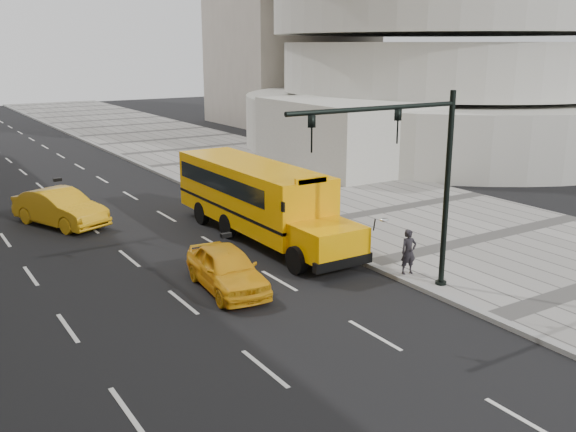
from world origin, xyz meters
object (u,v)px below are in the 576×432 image
taxi_near (227,269)px  school_bus (255,194)px  taxi_far (60,208)px  traffic_signal (415,170)px  pedestrian (409,252)px

taxi_near → school_bus: bearing=57.7°
taxi_far → traffic_signal: (7.19, -14.48, 3.29)m
school_bus → taxi_far: bearing=137.8°
pedestrian → traffic_signal: traffic_signal is taller
school_bus → taxi_near: 6.31m
taxi_near → traffic_signal: bearing=-33.4°
pedestrian → traffic_signal: bearing=-119.0°
taxi_near → traffic_signal: (4.52, -3.68, 3.38)m
taxi_far → school_bus: bearing=-64.8°
taxi_near → taxi_far: (-2.67, 10.80, 0.09)m
traffic_signal → taxi_far: bearing=116.4°
school_bus → traffic_signal: traffic_signal is taller
taxi_near → taxi_far: size_ratio=0.86×
taxi_far → traffic_signal: traffic_signal is taller
taxi_far → pedestrian: size_ratio=3.11×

